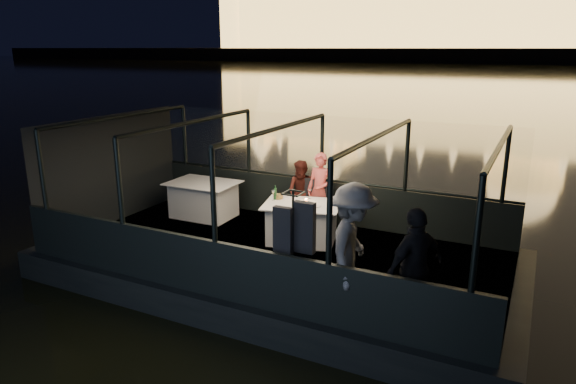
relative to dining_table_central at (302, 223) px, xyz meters
The scene contains 28 objects.
river_water 79.33m from the dining_table_central, 90.12° to the left, with size 500.00×500.00×0.00m, color black.
boat_hull 1.12m from the dining_table_central, 103.62° to the right, with size 8.60×4.40×1.00m, color black.
boat_deck 0.80m from the dining_table_central, 103.62° to the right, with size 8.00×4.00×0.04m, color black.
gunwale_port 1.34m from the dining_table_central, 97.01° to the left, with size 8.00×0.08×0.90m, color black.
gunwale_starboard 2.68m from the dining_table_central, 93.49° to the right, with size 8.00×0.08×0.90m, color black.
cabin_glass_port 1.81m from the dining_table_central, 97.01° to the left, with size 8.00×0.02×1.40m, color #99B2B2, non-canonical shape.
cabin_glass_starboard 2.94m from the dining_table_central, 93.49° to the right, with size 8.00×0.02×1.40m, color #99B2B2, non-canonical shape.
cabin_roof_glass 2.04m from the dining_table_central, 103.62° to the right, with size 8.00×4.00×0.02m, color #99B2B2, non-canonical shape.
end_wall_fore 4.29m from the dining_table_central, behind, with size 0.02×4.00×2.30m, color black, non-canonical shape.
end_wall_aft 3.97m from the dining_table_central, ahead, with size 0.02×4.00×2.30m, color black, non-canonical shape.
canopy_ribs 1.03m from the dining_table_central, 103.62° to the right, with size 8.00×4.00×2.30m, color black, non-canonical shape.
embankment 209.33m from the dining_table_central, 90.04° to the left, with size 400.00×140.00×6.00m, color #423D33.
dining_table_central is the anchor object (origin of this frame).
dining_table_aft 2.64m from the dining_table_central, behind, with size 1.50×1.08×0.80m, color silver.
chair_port_left 0.81m from the dining_table_central, 110.95° to the left, with size 0.47×0.47×1.01m, color black.
chair_port_right 0.77m from the dining_table_central, 93.09° to the left, with size 0.42×0.42×0.90m, color black.
coat_stand 2.67m from the dining_table_central, 67.70° to the right, with size 0.49×0.39×1.77m, color black, non-canonical shape.
person_woman_coral 0.99m from the dining_table_central, 91.15° to the left, with size 0.57×0.38×1.58m, color #E75B54.
person_man_maroon 1.10m from the dining_table_central, 115.05° to the left, with size 0.66×0.52×1.38m, color #441813.
passenger_stripe 2.82m from the dining_table_central, 50.35° to the right, with size 1.22×0.69×1.89m, color white.
passenger_dark 3.43m from the dining_table_central, 38.64° to the right, with size 0.98×0.41×1.67m, color black.
wine_bottle 0.80m from the dining_table_central, behind, with size 0.06×0.06×0.28m, color #153B1B.
bread_basket 0.72m from the dining_table_central, 168.04° to the left, with size 0.20×0.20×0.08m, color olive.
amber_candle 0.44m from the dining_table_central, 79.56° to the left, with size 0.05×0.05×0.08m, color orange.
plate_near 0.47m from the dining_table_central, ahead, with size 0.25×0.25×0.02m, color silver.
plate_far 0.67m from the dining_table_central, 153.93° to the left, with size 0.24×0.24×0.02m, color silver.
wine_glass_white 0.77m from the dining_table_central, behind, with size 0.07×0.07×0.20m, color silver, non-canonical shape.
wine_glass_red 0.60m from the dining_table_central, 90.84° to the left, with size 0.07×0.07×0.19m, color white, non-canonical shape.
Camera 1 is at (4.13, -7.83, 4.15)m, focal length 32.00 mm.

